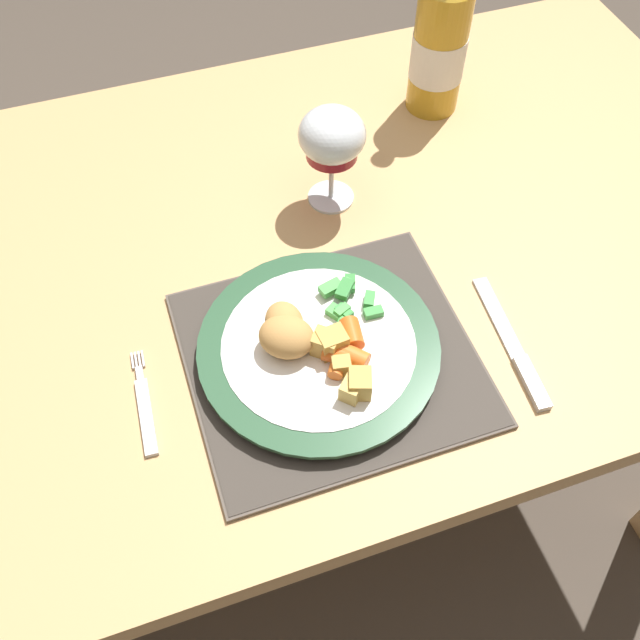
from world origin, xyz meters
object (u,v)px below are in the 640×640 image
object	(u,v)px
dining_table	(286,289)
dinner_plate	(319,348)
wine_glass	(332,139)
fork	(145,409)
table_knife	(516,352)
bottle	(440,40)

from	to	relation	value
dining_table	dinner_plate	xyz separation A→B (m)	(-0.01, -0.18, 0.11)
wine_glass	dining_table	bearing A→B (deg)	-144.99
fork	table_knife	xyz separation A→B (m)	(0.42, -0.07, 0.00)
wine_glass	bottle	world-z (taller)	bottle
dinner_plate	wine_glass	size ratio (longest dim) A/B	1.93
dining_table	bottle	xyz separation A→B (m)	(0.30, 0.20, 0.20)
dining_table	bottle	size ratio (longest dim) A/B	4.84
dinner_plate	fork	world-z (taller)	dinner_plate
dinner_plate	wine_glass	bearing A→B (deg)	67.44
wine_glass	table_knife	bearing A→B (deg)	-68.97
bottle	fork	bearing A→B (deg)	-143.28
dining_table	wine_glass	xyz separation A→B (m)	(0.09, 0.06, 0.19)
fork	wine_glass	distance (m)	0.40
bottle	table_knife	bearing A→B (deg)	-101.67
fork	wine_glass	bearing A→B (deg)	38.80
wine_glass	bottle	size ratio (longest dim) A/B	0.50
fork	table_knife	size ratio (longest dim) A/B	0.70
fork	bottle	size ratio (longest dim) A/B	0.47
bottle	dining_table	bearing A→B (deg)	-146.02
dinner_plate	bottle	xyz separation A→B (m)	(0.31, 0.38, 0.09)
dining_table	fork	distance (m)	0.30
dining_table	bottle	distance (m)	0.41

